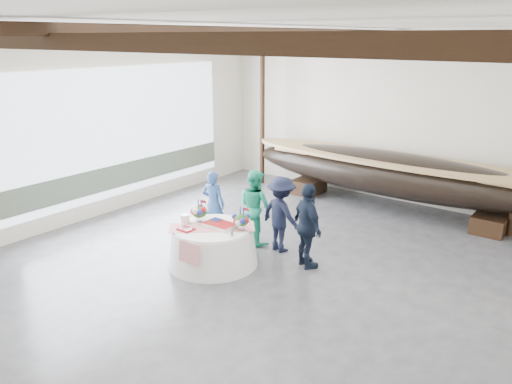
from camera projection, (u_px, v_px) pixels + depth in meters
The scene contains 13 objects.
floor at pixel (248, 274), 9.47m from camera, with size 10.00×12.00×0.01m, color #3D3D42.
wall_back at pixel (388, 117), 13.33m from camera, with size 10.00×0.02×4.50m, color silver.
wall_left at pixel (82, 128), 11.71m from camera, with size 0.02×12.00×4.50m, color silver.
ceiling at pixel (247, 24), 8.12m from camera, with size 10.00×12.00×0.01m, color white.
pavilion_structure at pixel (277, 54), 8.92m from camera, with size 9.80×11.76×4.50m.
open_bay at pixel (119, 139), 12.56m from camera, with size 0.03×7.00×3.20m.
longboat_display at pixel (392, 174), 12.65m from camera, with size 8.18×1.64×1.53m.
banquet_table at pixel (212, 245), 9.80m from camera, with size 1.78×1.78×0.76m.
tabletop_items at pixel (216, 218), 9.73m from camera, with size 1.60×1.49×0.40m.
guest_woman_blue at pixel (213, 204), 11.11m from camera, with size 0.54×0.36×1.49m, color navy.
guest_woman_teal at pixel (255, 207), 10.70m from camera, with size 0.79×0.62×1.63m, color #21AB7F.
guest_man_left at pixel (281, 214), 10.28m from camera, with size 1.03×0.59×1.60m, color black.
guest_man_right at pixel (308, 226), 9.51m from camera, with size 0.99×0.41×1.69m, color black.
Camera 1 is at (5.36, -6.69, 4.30)m, focal length 35.00 mm.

